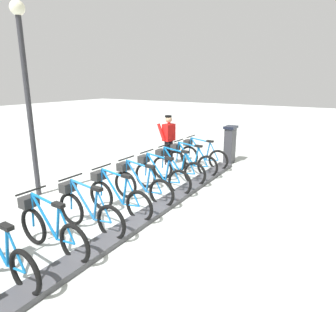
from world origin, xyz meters
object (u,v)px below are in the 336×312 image
(worker_near_rack, at_px, (168,138))
(payment_kiosk, at_px, (230,144))
(bike_docked_4, at_px, (140,184))
(lamp_post, at_px, (25,76))
(bike_docked_2, at_px, (176,167))
(bike_docked_6, at_px, (87,210))
(bike_docked_0, at_px, (201,155))
(bike_docked_7, at_px, (49,228))
(bike_docked_1, at_px, (189,161))
(bike_docked_5, at_px, (117,196))
(bike_docked_3, at_px, (160,175))

(worker_near_rack, bearing_deg, payment_kiosk, -142.95)
(bike_docked_4, relative_size, lamp_post, 0.39)
(bike_docked_4, bearing_deg, bike_docked_2, -90.00)
(bike_docked_6, bearing_deg, bike_docked_2, -90.00)
(payment_kiosk, relative_size, worker_near_rack, 0.77)
(payment_kiosk, relative_size, bike_docked_0, 0.74)
(payment_kiosk, height_order, bike_docked_0, payment_kiosk)
(bike_docked_7, bearing_deg, bike_docked_1, -90.00)
(bike_docked_7, bearing_deg, bike_docked_2, -90.00)
(bike_docked_6, relative_size, bike_docked_7, 1.00)
(bike_docked_0, height_order, bike_docked_5, same)
(bike_docked_0, relative_size, bike_docked_6, 1.00)
(bike_docked_6, relative_size, lamp_post, 0.39)
(bike_docked_1, distance_m, bike_docked_7, 4.92)
(worker_near_rack, bearing_deg, bike_docked_4, 109.96)
(bike_docked_0, relative_size, bike_docked_3, 1.00)
(worker_near_rack, distance_m, lamp_post, 4.68)
(worker_near_rack, height_order, lamp_post, lamp_post)
(bike_docked_0, distance_m, bike_docked_3, 2.46)
(worker_near_rack, bearing_deg, bike_docked_2, 128.06)
(bike_docked_0, relative_size, bike_docked_1, 1.00)
(payment_kiosk, xyz_separation_m, bike_docked_7, (0.57, 6.78, -0.24))
(bike_docked_0, xyz_separation_m, lamp_post, (2.43, 4.26, 2.43))
(bike_docked_5, relative_size, bike_docked_7, 1.00)
(bike_docked_4, bearing_deg, bike_docked_6, 90.00)
(bike_docked_2, distance_m, lamp_post, 4.32)
(payment_kiosk, xyz_separation_m, lamp_post, (3.00, 5.31, 2.19))
(bike_docked_5, bearing_deg, bike_docked_2, -90.00)
(bike_docked_5, bearing_deg, bike_docked_1, -90.00)
(bike_docked_3, relative_size, bike_docked_5, 1.00)
(bike_docked_1, bearing_deg, bike_docked_2, 90.00)
(payment_kiosk, xyz_separation_m, bike_docked_1, (0.57, 1.87, -0.24))
(lamp_post, bearing_deg, bike_docked_1, -125.21)
(payment_kiosk, bearing_deg, bike_docked_5, 83.66)
(bike_docked_0, distance_m, bike_docked_4, 3.28)
(bike_docked_4, height_order, lamp_post, lamp_post)
(bike_docked_2, distance_m, bike_docked_7, 4.10)
(bike_docked_3, bearing_deg, lamp_post, 36.59)
(bike_docked_4, bearing_deg, bike_docked_7, 90.00)
(bike_docked_1, height_order, bike_docked_7, same)
(lamp_post, bearing_deg, bike_docked_7, 148.74)
(payment_kiosk, distance_m, bike_docked_0, 1.22)
(bike_docked_1, distance_m, bike_docked_4, 2.46)
(bike_docked_7, bearing_deg, worker_near_rack, -78.62)
(lamp_post, bearing_deg, bike_docked_5, -176.13)
(bike_docked_0, bearing_deg, bike_docked_3, 90.00)
(bike_docked_3, distance_m, bike_docked_6, 2.46)
(bike_docked_1, relative_size, bike_docked_5, 1.00)
(bike_docked_6, bearing_deg, bike_docked_0, -90.00)
(bike_docked_0, height_order, worker_near_rack, worker_near_rack)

